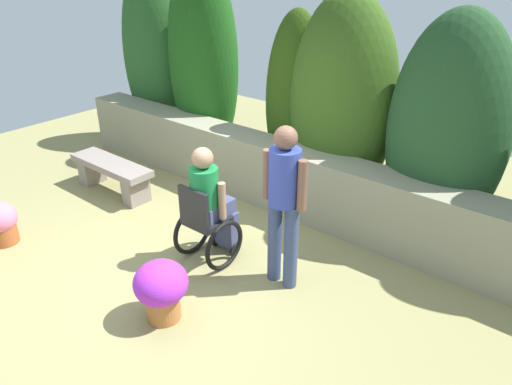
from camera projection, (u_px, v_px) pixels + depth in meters
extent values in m
plane|color=#908A57|center=(170.00, 274.00, 5.09)|extent=(11.47, 11.47, 0.00)
cube|color=gray|center=(282.00, 176.00, 6.26)|extent=(7.42, 0.48, 0.86)
ellipsoid|color=#265625|center=(156.00, 56.00, 8.01)|extent=(1.27, 0.89, 2.98)
ellipsoid|color=#1B4F16|center=(203.00, 62.00, 7.23)|extent=(1.21, 0.85, 3.11)
ellipsoid|color=#2A4811|center=(296.00, 103.00, 6.51)|extent=(0.90, 0.63, 2.43)
ellipsoid|color=#345719|center=(342.00, 104.00, 5.99)|extent=(1.42, 0.99, 2.70)
ellipsoid|color=#224825|center=(447.00, 133.00, 5.21)|extent=(1.33, 0.93, 2.59)
cube|color=gray|center=(92.00, 171.00, 7.02)|extent=(0.20, 0.33, 0.37)
cube|color=gray|center=(136.00, 190.00, 6.45)|extent=(0.20, 0.33, 0.37)
cube|color=gray|center=(111.00, 165.00, 6.63)|extent=(1.37, 0.39, 0.09)
cube|color=black|center=(207.00, 220.00, 5.11)|extent=(0.40, 0.40, 0.06)
cube|color=black|center=(194.00, 207.00, 4.88)|extent=(0.40, 0.04, 0.40)
cube|color=black|center=(229.00, 240.00, 5.51)|extent=(0.28, 0.12, 0.03)
torus|color=black|center=(193.00, 230.00, 5.35)|extent=(0.05, 0.56, 0.56)
torus|color=black|center=(224.00, 245.00, 5.08)|extent=(0.05, 0.56, 0.56)
cylinder|color=black|center=(216.00, 242.00, 5.57)|extent=(0.03, 0.10, 0.10)
cylinder|color=black|center=(234.00, 250.00, 5.41)|extent=(0.03, 0.10, 0.10)
cube|color=#444A74|center=(213.00, 208.00, 5.13)|extent=(0.30, 0.40, 0.16)
cube|color=#444A74|center=(227.00, 228.00, 5.43)|extent=(0.26, 0.14, 0.43)
cylinder|color=#1A7D3D|center=(204.00, 191.00, 4.94)|extent=(0.30, 0.30, 0.50)
cylinder|color=tan|center=(196.00, 190.00, 5.12)|extent=(0.08, 0.08, 0.40)
cylinder|color=tan|center=(222.00, 201.00, 4.91)|extent=(0.08, 0.08, 0.40)
sphere|color=tan|center=(203.00, 158.00, 4.77)|extent=(0.22, 0.22, 0.22)
cylinder|color=#394871|center=(275.00, 240.00, 4.84)|extent=(0.14, 0.14, 0.91)
cylinder|color=#394871|center=(291.00, 247.00, 4.73)|extent=(0.14, 0.14, 0.91)
cylinder|color=#3646AB|center=(285.00, 177.00, 4.45)|extent=(0.30, 0.30, 0.55)
cylinder|color=brown|center=(268.00, 174.00, 4.58)|extent=(0.09, 0.09, 0.50)
cylinder|color=brown|center=(302.00, 186.00, 4.35)|extent=(0.09, 0.09, 0.50)
sphere|color=brown|center=(286.00, 138.00, 4.28)|extent=(0.22, 0.22, 0.22)
cylinder|color=#AF6834|center=(163.00, 305.00, 4.44)|extent=(0.32, 0.32, 0.28)
ellipsoid|color=#225412|center=(161.00, 288.00, 4.35)|extent=(0.35, 0.35, 0.14)
ellipsoid|color=#A72ED6|center=(161.00, 283.00, 4.32)|extent=(0.50, 0.50, 0.40)
cylinder|color=#A95229|center=(3.00, 234.00, 5.60)|extent=(0.32, 0.32, 0.23)
ellipsoid|color=#0F4517|center=(0.00, 222.00, 5.53)|extent=(0.35, 0.35, 0.13)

